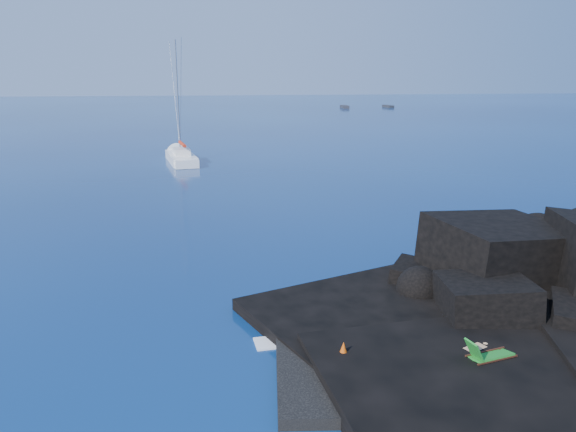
# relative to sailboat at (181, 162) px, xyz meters

# --- Properties ---
(ground) EXTENTS (400.00, 400.00, 0.00)m
(ground) POSITION_rel_sailboat_xyz_m (4.52, -42.51, 0.00)
(ground) COLOR #04153F
(ground) RESTS_ON ground
(beach) EXTENTS (9.08, 6.86, 0.70)m
(beach) POSITION_rel_sailboat_xyz_m (9.02, -42.01, 0.00)
(beach) COLOR black
(beach) RESTS_ON ground
(surf_foam) EXTENTS (10.00, 8.00, 0.06)m
(surf_foam) POSITION_rel_sailboat_xyz_m (9.52, -37.51, 0.00)
(surf_foam) COLOR white
(surf_foam) RESTS_ON ground
(sailboat) EXTENTS (4.34, 11.60, 11.91)m
(sailboat) POSITION_rel_sailboat_xyz_m (0.00, 0.00, 0.00)
(sailboat) COLOR white
(sailboat) RESTS_ON ground
(deck_chair) EXTENTS (1.62, 1.00, 1.03)m
(deck_chair) POSITION_rel_sailboat_xyz_m (11.12, -42.72, 0.87)
(deck_chair) COLOR #1C8226
(deck_chair) RESTS_ON beach
(towel) EXTENTS (2.21, 1.71, 0.05)m
(towel) POSITION_rel_sailboat_xyz_m (10.91, -42.10, 0.38)
(towel) COLOR silver
(towel) RESTS_ON beach
(sunbather) EXTENTS (1.92, 1.25, 0.26)m
(sunbather) POSITION_rel_sailboat_xyz_m (10.91, -42.10, 0.53)
(sunbather) COLOR tan
(sunbather) RESTS_ON towel
(marker_cone) EXTENTS (0.41, 0.41, 0.61)m
(marker_cone) POSITION_rel_sailboat_xyz_m (6.81, -41.82, 0.66)
(marker_cone) COLOR #D24C0B
(marker_cone) RESTS_ON beach
(distant_boat_a) EXTENTS (1.82, 5.00, 0.66)m
(distant_boat_a) POSITION_rel_sailboat_xyz_m (35.77, 79.77, 0.00)
(distant_boat_a) COLOR #2B2A30
(distant_boat_a) RESTS_ON ground
(distant_boat_b) EXTENTS (1.90, 4.43, 0.57)m
(distant_boat_b) POSITION_rel_sailboat_xyz_m (47.14, 80.79, 0.00)
(distant_boat_b) COLOR #26272B
(distant_boat_b) RESTS_ON ground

